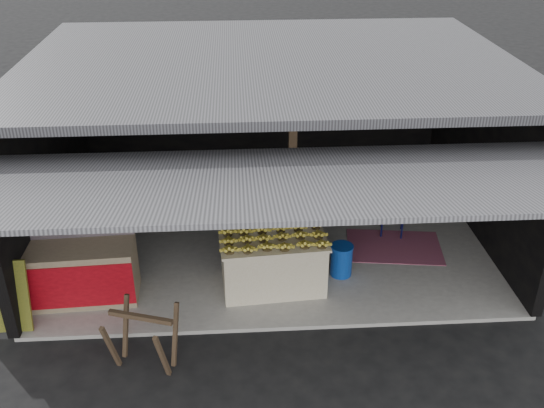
{
  "coord_description": "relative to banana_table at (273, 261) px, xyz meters",
  "views": [
    {
      "loc": [
        -0.52,
        -6.28,
        5.38
      ],
      "look_at": [
        -0.03,
        1.54,
        1.1
      ],
      "focal_mm": 40.0,
      "sensor_mm": 36.0,
      "label": 1
    }
  ],
  "objects": [
    {
      "name": "picture_frames",
      "position": [
        -0.11,
        3.93,
        1.45
      ],
      "size": [
        1.62,
        0.04,
        0.46
      ],
      "color": "black",
      "rests_on": "shophouse"
    },
    {
      "name": "banana_table",
      "position": [
        0.0,
        0.0,
        0.0
      ],
      "size": [
        1.57,
        1.04,
        0.83
      ],
      "rotation": [
        0.0,
        0.0,
        0.08
      ],
      "color": "white",
      "rests_on": "concrete_slab"
    },
    {
      "name": "white_crate",
      "position": [
        0.1,
        0.76,
        0.13
      ],
      "size": [
        1.02,
        0.73,
        1.1
      ],
      "rotation": [
        0.0,
        0.0,
        0.06
      ],
      "color": "white",
      "rests_on": "concrete_slab"
    },
    {
      "name": "sawhorse",
      "position": [
        -1.67,
        -1.51,
        0.03
      ],
      "size": [
        0.89,
        0.88,
        0.8
      ],
      "rotation": [
        0.0,
        0.0,
        -0.31
      ],
      "color": "#463423",
      "rests_on": "ground"
    },
    {
      "name": "banana_pile",
      "position": [
        0.0,
        -0.0,
        0.49
      ],
      "size": [
        1.45,
        0.94,
        0.16
      ],
      "primitive_type": null,
      "rotation": [
        0.0,
        0.0,
        0.08
      ],
      "color": "yellow",
      "rests_on": "banana_table"
    },
    {
      "name": "concrete_slab",
      "position": [
        0.05,
        1.54,
        -0.45
      ],
      "size": [
        7.0,
        5.0,
        0.06
      ],
      "primitive_type": "cube",
      "color": "gray",
      "rests_on": "ground"
    },
    {
      "name": "neighbor_stall",
      "position": [
        -2.69,
        -0.12,
        0.05
      ],
      "size": [
        1.53,
        0.75,
        1.55
      ],
      "rotation": [
        0.0,
        0.0,
        0.05
      ],
      "color": "#998466",
      "rests_on": "concrete_slab"
    },
    {
      "name": "water_barrel",
      "position": [
        1.04,
        0.21,
        -0.18
      ],
      "size": [
        0.32,
        0.32,
        0.47
      ],
      "primitive_type": "cylinder",
      "color": "#0E3A9D",
      "rests_on": "concrete_slab"
    },
    {
      "name": "plastic_chair",
      "position": [
        2.11,
        1.42,
        0.09
      ],
      "size": [
        0.5,
        0.5,
        0.87
      ],
      "rotation": [
        0.0,
        0.0,
        -0.26
      ],
      "color": "#090C35",
      "rests_on": "concrete_slab"
    },
    {
      "name": "shophouse",
      "position": [
        0.05,
        1.85,
        1.62
      ],
      "size": [
        7.4,
        7.29,
        3.02
      ],
      "color": "black",
      "rests_on": "ground"
    },
    {
      "name": "green_signboard",
      "position": [
        -3.56,
        -0.72,
        0.08
      ],
      "size": [
        0.66,
        0.27,
        0.98
      ],
      "primitive_type": "cube",
      "rotation": [
        -0.23,
        0.0,
        0.0
      ],
      "color": "black",
      "rests_on": "concrete_slab"
    },
    {
      "name": "ground",
      "position": [
        0.05,
        -0.96,
        -0.48
      ],
      "size": [
        80.0,
        80.0,
        0.0
      ],
      "primitive_type": "plane",
      "color": "black",
      "rests_on": "ground"
    },
    {
      "name": "magenta_rug",
      "position": [
        2.04,
        0.91,
        -0.41
      ],
      "size": [
        1.62,
        1.19,
        0.01
      ],
      "primitive_type": "cube",
      "rotation": [
        0.0,
        0.0,
        -0.13
      ],
      "color": "maroon",
      "rests_on": "concrete_slab"
    }
  ]
}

